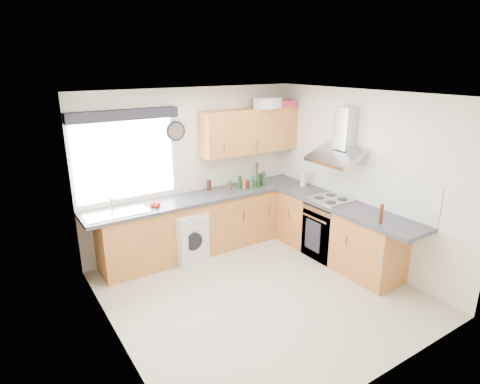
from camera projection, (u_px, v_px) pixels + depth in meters
ground_plane at (260, 293)px, 5.19m from camera, size 3.60×3.60×0.00m
ceiling at (263, 95)px, 4.42m from camera, size 3.60×3.60×0.02m
wall_back at (193, 170)px, 6.24m from camera, size 3.60×0.02×2.50m
wall_front at (387, 261)px, 3.38m from camera, size 3.60×0.02×2.50m
wall_left at (111, 236)px, 3.87m from camera, size 0.02×3.60×2.50m
wall_right at (363, 179)px, 5.74m from camera, size 0.02×3.60×2.50m
window at (125, 160)px, 5.59m from camera, size 1.40×0.02×1.10m
window_blind at (123, 115)px, 5.33m from camera, size 1.50×0.18×0.14m
splashback at (346, 179)px, 6.00m from camera, size 0.01×3.00×0.54m
base_cab_back at (198, 226)px, 6.21m from camera, size 3.00×0.58×0.86m
base_cab_corner at (279, 207)px, 7.04m from camera, size 0.60×0.60×0.86m
base_cab_right at (336, 233)px, 5.97m from camera, size 0.58×2.10×0.86m
worktop_back at (203, 197)px, 6.11m from camera, size 3.60×0.62×0.05m
worktop_right at (346, 207)px, 5.70m from camera, size 0.62×2.42×0.05m
sink at (116, 210)px, 5.40m from camera, size 0.84×0.46×0.10m
oven at (329, 230)px, 6.08m from camera, size 0.56×0.58×0.85m
hob_plate at (331, 199)px, 5.93m from camera, size 0.52×0.52×0.01m
extractor_hood at (340, 141)px, 5.72m from camera, size 0.52×0.78×0.66m
upper_cabinets at (250, 131)px, 6.43m from camera, size 1.70×0.35×0.70m
washing_machine at (186, 235)px, 6.00m from camera, size 0.61×0.59×0.75m
wall_clock at (176, 131)px, 5.87m from camera, size 0.29×0.04×0.29m
casserole at (268, 103)px, 6.35m from camera, size 0.45×0.38×0.16m
storage_box at (287, 103)px, 6.55m from camera, size 0.30×0.27×0.11m
utensil_pot at (257, 177)px, 6.84m from camera, size 0.11×0.11×0.13m
kitchen_roll at (303, 179)px, 6.56m from camera, size 0.14×0.14×0.23m
tomato_cluster at (155, 205)px, 5.62m from camera, size 0.15×0.15×0.06m
jar_0 at (230, 185)px, 6.42m from camera, size 0.05×0.05×0.11m
jar_1 at (258, 181)px, 6.45m from camera, size 0.06×0.06×0.24m
jar_2 at (239, 182)px, 6.46m from camera, size 0.05×0.05×0.20m
jar_3 at (231, 184)px, 6.54m from camera, size 0.06×0.06×0.10m
jar_4 at (261, 179)px, 6.58m from camera, size 0.05×0.05×0.20m
jar_5 at (240, 181)px, 6.54m from camera, size 0.06×0.06×0.17m
jar_6 at (264, 178)px, 6.62m from camera, size 0.07×0.07×0.22m
jar_7 at (244, 184)px, 6.41m from camera, size 0.05×0.05×0.17m
jar_8 at (252, 183)px, 6.37m from camera, size 0.05×0.05×0.22m
jar_9 at (209, 185)px, 6.35m from camera, size 0.07×0.07×0.17m
jar_10 at (247, 185)px, 6.44m from camera, size 0.07×0.07×0.12m
bottle_0 at (381, 214)px, 5.03m from camera, size 0.05×0.05×0.25m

